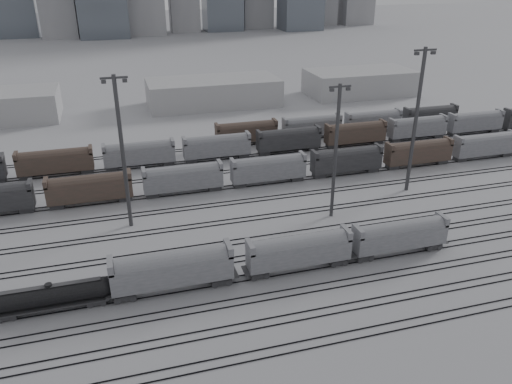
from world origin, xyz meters
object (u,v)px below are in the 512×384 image
object	(u,v)px
hopper_car_b	(299,250)
tank_car_b	(50,296)
hopper_car_a	(172,268)
light_mast_c	(336,149)
hopper_car_c	(400,234)

from	to	relation	value
hopper_car_b	tank_car_b	bearing A→B (deg)	180.00
hopper_car_a	light_mast_c	size ratio (longest dim) A/B	0.70
hopper_car_b	light_mast_c	size ratio (longest dim) A/B	0.65
hopper_car_a	hopper_car_b	size ratio (longest dim) A/B	1.07
tank_car_b	light_mast_c	world-z (taller)	light_mast_c
tank_car_b	hopper_car_a	xyz separation A→B (m)	(15.34, -0.00, 1.36)
hopper_car_c	hopper_car_b	bearing A→B (deg)	180.00
tank_car_b	hopper_car_a	size ratio (longest dim) A/B	0.96
tank_car_b	hopper_car_c	size ratio (longest dim) A/B	1.05
light_mast_c	hopper_car_c	bearing A→B (deg)	-72.06
tank_car_b	light_mast_c	xyz separation A→B (m)	(44.76, 14.26, 10.08)
hopper_car_a	hopper_car_b	distance (m)	17.92
hopper_car_a	hopper_car_c	distance (m)	34.04
hopper_car_a	hopper_car_c	bearing A→B (deg)	0.00
hopper_car_c	light_mast_c	xyz separation A→B (m)	(-4.62, 14.26, 9.02)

